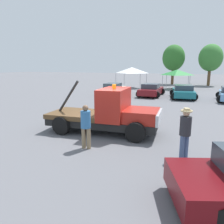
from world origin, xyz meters
TOP-DOWN VIEW (x-y plane):
  - ground_plane at (0.00, 0.00)m, footprint 160.00×160.00m
  - tow_truck at (0.33, 0.03)m, footprint 5.59×2.54m
  - person_near_truck at (3.97, -1.72)m, footprint 0.40×0.40m
  - person_at_hood at (0.33, -2.24)m, footprint 0.39×0.39m
  - parked_car_cream at (-4.70, 12.78)m, footprint 2.62×4.73m
  - parked_car_maroon at (-0.70, 13.73)m, footprint 2.52×4.61m
  - parked_car_teal at (2.61, 13.44)m, footprint 2.98×4.64m
  - canopy_tent_white at (-5.28, 21.20)m, footprint 3.61×3.61m
  - canopy_tent_green at (0.95, 22.13)m, footprint 3.38×3.38m
  - tree_left at (5.14, 29.57)m, footprint 3.66×3.66m
  - tree_center at (-0.63, 29.92)m, footprint 3.73×3.73m
  - traffic_cone at (1.68, 5.07)m, footprint 0.40×0.40m

SIDE VIEW (x-z plane):
  - ground_plane at x=0.00m, z-range 0.00..0.00m
  - traffic_cone at x=1.68m, z-range -0.02..0.53m
  - parked_car_cream at x=-4.70m, z-range -0.02..1.32m
  - parked_car_teal at x=2.61m, z-range -0.02..1.32m
  - parked_car_maroon at x=-0.70m, z-range -0.02..1.32m
  - tow_truck at x=0.33m, z-range -0.33..2.18m
  - person_at_hood at x=0.33m, z-range 0.14..1.88m
  - person_near_truck at x=3.97m, z-range 0.16..1.98m
  - canopy_tent_green at x=0.95m, z-range 0.95..3.61m
  - canopy_tent_white at x=-5.28m, z-range 1.06..4.02m
  - tree_left at x=5.14m, z-range 1.12..7.66m
  - tree_center at x=-0.63m, z-range 1.14..7.80m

